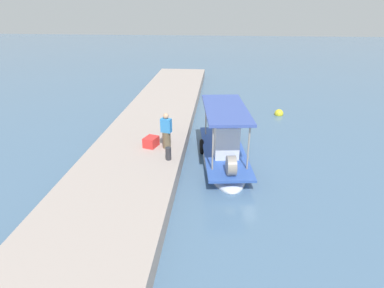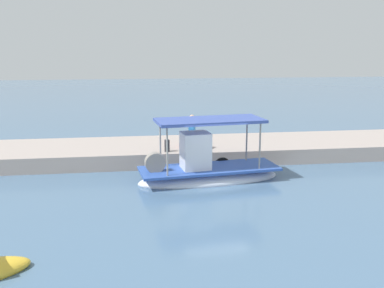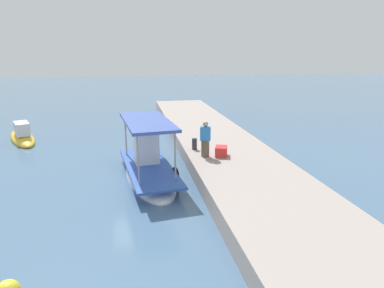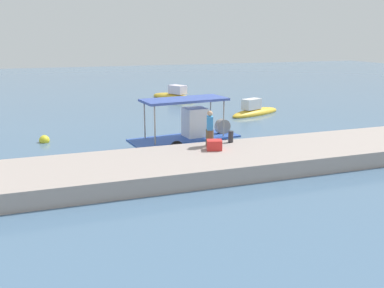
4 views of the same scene
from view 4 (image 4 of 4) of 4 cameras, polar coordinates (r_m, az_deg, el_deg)
name	(u,v)px [view 4 (image 4 of 4)]	position (r m, az deg, el deg)	size (l,w,h in m)	color
ground_plane	(180,146)	(22.19, -1.61, -0.28)	(120.00, 120.00, 0.00)	slate
dock_quay	(211,162)	(18.17, 2.57, -2.48)	(36.00, 4.24, 0.71)	#A4968E
main_fishing_boat	(187,139)	(21.80, -0.73, 0.67)	(6.09, 2.55, 2.91)	silver
fisherman_near_bollard	(210,130)	(19.29, 2.41, 1.89)	(0.45, 0.51, 1.63)	brown
mooring_bollard	(231,137)	(20.08, 5.25, 0.99)	(0.24, 0.24, 0.55)	#2D2D33
cargo_crate	(214,145)	(18.72, 3.03, -0.13)	(0.66, 0.53, 0.44)	red
marker_buoy	(44,140)	(24.31, -19.29, 0.48)	(0.56, 0.56, 0.56)	yellow
moored_boat_near	(174,96)	(38.60, -2.42, 6.44)	(3.78, 5.17, 1.54)	gold
moored_boat_mid	(255,112)	(31.39, 8.46, 4.35)	(4.88, 2.98, 1.44)	gold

